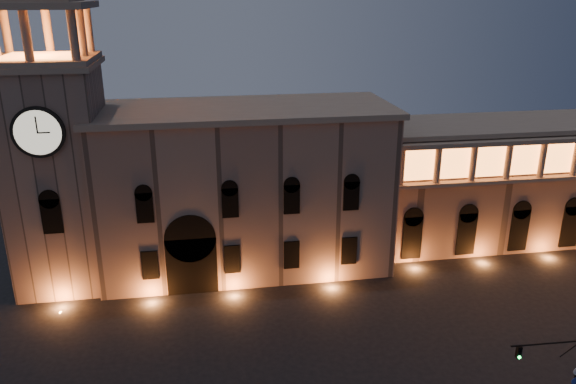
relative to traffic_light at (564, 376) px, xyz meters
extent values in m
cube|color=#896A59|center=(-19.09, 28.26, 4.61)|extent=(30.00, 12.00, 17.00)
cube|color=gray|center=(-19.09, 28.26, 13.41)|extent=(30.80, 12.80, 0.60)
cube|color=black|center=(-25.09, 22.86, -0.89)|extent=(5.00, 1.40, 6.00)
cylinder|color=black|center=(-25.09, 22.86, 2.11)|extent=(5.00, 1.40, 5.00)
cube|color=orange|center=(-25.09, 22.66, -1.09)|extent=(4.20, 0.20, 5.00)
cube|color=#896A59|center=(-37.59, 27.26, 7.11)|extent=(9.00, 9.00, 22.00)
cube|color=gray|center=(-37.59, 27.26, 18.36)|extent=(9.80, 9.80, 0.50)
cylinder|color=black|center=(-37.59, 22.58, 13.11)|extent=(4.60, 0.35, 4.60)
cylinder|color=beige|center=(-37.59, 22.44, 13.11)|extent=(4.00, 0.12, 4.00)
cube|color=gray|center=(-37.59, 27.26, 18.86)|extent=(9.40, 9.40, 0.50)
cube|color=orange|center=(-37.59, 27.26, 19.16)|extent=(6.80, 6.80, 0.15)
cylinder|color=gray|center=(-37.59, 23.46, 21.21)|extent=(0.76, 0.76, 4.20)
cylinder|color=gray|center=(-33.79, 23.46, 21.21)|extent=(0.76, 0.76, 4.20)
cylinder|color=gray|center=(-41.39, 31.06, 21.21)|extent=(0.76, 0.76, 4.20)
cylinder|color=gray|center=(-37.59, 31.06, 21.21)|extent=(0.76, 0.76, 4.20)
cylinder|color=gray|center=(-33.79, 31.06, 21.21)|extent=(0.76, 0.76, 4.20)
cylinder|color=gray|center=(-33.79, 27.26, 21.21)|extent=(0.76, 0.76, 4.20)
cube|color=gray|center=(-37.59, 27.26, 23.61)|extent=(9.80, 9.80, 0.60)
cube|color=#846554|center=(14.91, 30.26, 3.11)|extent=(40.00, 10.00, 14.00)
cube|color=gray|center=(14.91, 30.26, 10.36)|extent=(40.60, 10.60, 0.50)
cube|color=gray|center=(14.91, 24.76, 5.41)|extent=(40.00, 1.20, 0.40)
cube|color=gray|center=(14.91, 24.76, 9.71)|extent=(40.00, 1.40, 0.50)
cube|color=orange|center=(14.91, 25.31, 7.61)|extent=(38.00, 0.15, 3.60)
cylinder|color=gray|center=(-3.09, 24.76, 7.61)|extent=(0.70, 0.70, 4.00)
cylinder|color=gray|center=(0.91, 24.76, 7.61)|extent=(0.70, 0.70, 4.00)
cylinder|color=gray|center=(4.91, 24.76, 7.61)|extent=(0.70, 0.70, 4.00)
cylinder|color=gray|center=(8.91, 24.76, 7.61)|extent=(0.70, 0.70, 4.00)
cylinder|color=gray|center=(12.91, 24.76, 7.61)|extent=(0.70, 0.70, 4.00)
cylinder|color=gray|center=(16.91, 24.76, 7.61)|extent=(0.70, 0.70, 4.00)
cylinder|color=black|center=(0.91, -0.03, -0.31)|extent=(0.20, 0.20, 7.16)
cylinder|color=black|center=(-1.65, 0.07, 2.76)|extent=(5.11, 0.32, 0.12)
cube|color=black|center=(-3.59, 0.15, 2.25)|extent=(0.32, 0.30, 0.87)
cylinder|color=#0CE53F|center=(-3.59, -0.02, 1.96)|extent=(0.19, 0.09, 0.18)
cylinder|color=navy|center=(0.85, -0.17, -0.41)|extent=(0.61, 0.06, 0.61)
camera|label=1|loc=(-23.77, -28.30, 24.79)|focal=35.00mm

